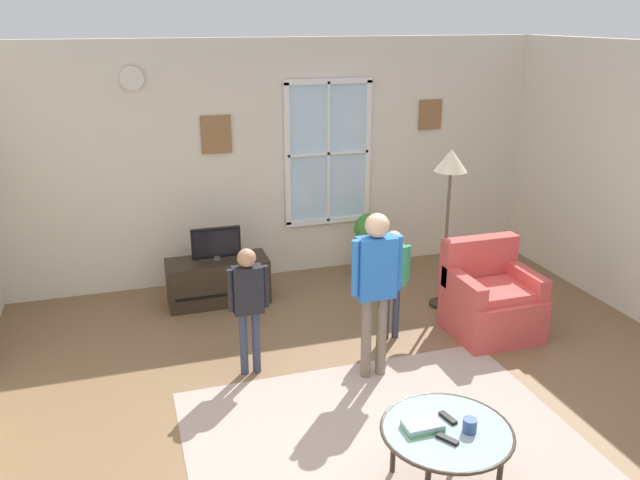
% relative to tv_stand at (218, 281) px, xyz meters
% --- Properties ---
extents(ground_plane, '(6.63, 6.82, 0.02)m').
position_rel_tv_stand_xyz_m(ground_plane, '(0.86, -2.50, -0.25)').
color(ground_plane, brown).
extents(back_wall, '(6.03, 0.17, 2.65)m').
position_rel_tv_stand_xyz_m(back_wall, '(0.87, 0.66, 1.09)').
color(back_wall, beige).
rests_on(back_wall, ground_plane).
extents(area_rug, '(2.75, 2.29, 0.01)m').
position_rel_tv_stand_xyz_m(area_rug, '(0.74, -2.79, -0.23)').
color(area_rug, tan).
rests_on(area_rug, ground_plane).
extents(tv_stand, '(1.04, 0.44, 0.47)m').
position_rel_tv_stand_xyz_m(tv_stand, '(0.00, 0.00, 0.00)').
color(tv_stand, '#2D2319').
rests_on(tv_stand, ground_plane).
extents(television, '(0.50, 0.08, 0.35)m').
position_rel_tv_stand_xyz_m(television, '(0.00, -0.00, 0.42)').
color(television, '#4C4C4C').
rests_on(television, tv_stand).
extents(armchair, '(0.76, 0.74, 0.87)m').
position_rel_tv_stand_xyz_m(armchair, '(2.34, -1.45, 0.09)').
color(armchair, '#D14C47').
rests_on(armchair, ground_plane).
extents(coffee_table, '(0.83, 0.83, 0.45)m').
position_rel_tv_stand_xyz_m(coffee_table, '(0.91, -3.28, 0.18)').
color(coffee_table, '#99B2B7').
rests_on(coffee_table, ground_plane).
extents(book_stack, '(0.24, 0.15, 0.05)m').
position_rel_tv_stand_xyz_m(book_stack, '(0.77, -3.23, 0.23)').
color(book_stack, '#57B063').
rests_on(book_stack, coffee_table).
extents(cup, '(0.09, 0.09, 0.09)m').
position_rel_tv_stand_xyz_m(cup, '(1.03, -3.34, 0.25)').
color(cup, '#334C8C').
rests_on(cup, coffee_table).
extents(remote_near_books, '(0.07, 0.15, 0.02)m').
position_rel_tv_stand_xyz_m(remote_near_books, '(0.96, -3.18, 0.22)').
color(remote_near_books, black).
rests_on(remote_near_books, coffee_table).
extents(remote_near_cup, '(0.11, 0.14, 0.02)m').
position_rel_tv_stand_xyz_m(remote_near_cup, '(0.86, -3.38, 0.22)').
color(remote_near_cup, black).
rests_on(remote_near_cup, coffee_table).
extents(person_blue_shirt, '(0.43, 0.19, 1.42)m').
position_rel_tv_stand_xyz_m(person_blue_shirt, '(1.00, -1.86, 0.65)').
color(person_blue_shirt, '#726656').
rests_on(person_blue_shirt, ground_plane).
extents(person_green_shirt, '(0.32, 0.14, 1.06)m').
position_rel_tv_stand_xyz_m(person_green_shirt, '(1.40, -1.30, 0.43)').
color(person_green_shirt, '#333851').
rests_on(person_green_shirt, ground_plane).
extents(person_black_shirt, '(0.34, 0.15, 1.12)m').
position_rel_tv_stand_xyz_m(person_black_shirt, '(0.03, -1.51, 0.46)').
color(person_black_shirt, '#333851').
rests_on(person_black_shirt, ground_plane).
extents(potted_plant_by_window, '(0.34, 0.34, 0.75)m').
position_rel_tv_stand_xyz_m(potted_plant_by_window, '(1.76, 0.19, 0.16)').
color(potted_plant_by_window, '#9E6B4C').
rests_on(potted_plant_by_window, ground_plane).
extents(floor_lamp, '(0.32, 0.32, 1.65)m').
position_rel_tv_stand_xyz_m(floor_lamp, '(2.21, -0.78, 1.14)').
color(floor_lamp, black).
rests_on(floor_lamp, ground_plane).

